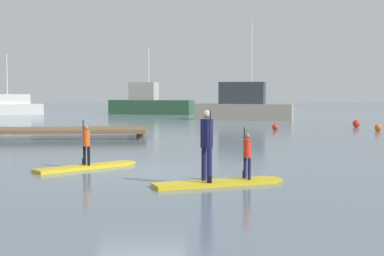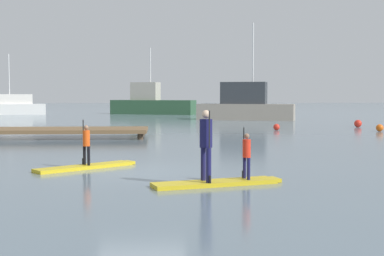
{
  "view_description": "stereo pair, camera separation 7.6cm",
  "coord_description": "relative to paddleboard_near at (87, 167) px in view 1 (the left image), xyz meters",
  "views": [
    {
      "loc": [
        0.51,
        -14.69,
        2.18
      ],
      "look_at": [
        1.5,
        1.57,
        1.14
      ],
      "focal_mm": 49.59,
      "sensor_mm": 36.0,
      "label": 1
    },
    {
      "loc": [
        0.59,
        -14.69,
        2.18
      ],
      "look_at": [
        1.5,
        1.57,
        1.14
      ],
      "focal_mm": 49.59,
      "sensor_mm": 36.0,
      "label": 2
    }
  ],
  "objects": [
    {
      "name": "floating_dock",
      "position": [
        -3.77,
        11.24,
        0.32
      ],
      "size": [
        10.48,
        3.13,
        0.47
      ],
      "color": "brown",
      "rests_on": "ground"
    },
    {
      "name": "mooring_buoy_near",
      "position": [
        15.15,
        18.64,
        0.2
      ],
      "size": [
        0.5,
        0.5,
        0.5
      ],
      "primitive_type": "sphere",
      "color": "red",
      "rests_on": "ground"
    },
    {
      "name": "ground_plane",
      "position": [
        1.64,
        -0.93,
        -0.05
      ],
      "size": [
        240.0,
        240.0,
        0.0
      ],
      "primitive_type": "plane",
      "color": "slate"
    },
    {
      "name": "mooring_buoy_far",
      "position": [
        9.17,
        16.13,
        0.14
      ],
      "size": [
        0.39,
        0.39,
        0.39
      ],
      "primitive_type": "sphere",
      "color": "red",
      "rests_on": "ground"
    },
    {
      "name": "mooring_buoy_mid",
      "position": [
        14.97,
        14.69,
        0.16
      ],
      "size": [
        0.43,
        0.43,
        0.43
      ],
      "primitive_type": "sphere",
      "color": "orange",
      "rests_on": "ground"
    },
    {
      "name": "paddleboard_far",
      "position": [
        3.55,
        -3.05,
        0.0
      ],
      "size": [
        3.25,
        1.5,
        0.1
      ],
      "color": "gold",
      "rests_on": "ground"
    },
    {
      "name": "fishing_boat_green_midground",
      "position": [
        -13.86,
        41.95,
        0.77
      ],
      "size": [
        7.49,
        3.68,
        6.46
      ],
      "color": "silver",
      "rests_on": "ground"
    },
    {
      "name": "paddler_child_solo",
      "position": [
        -0.01,
        0.01,
        0.71
      ],
      "size": [
        0.31,
        0.35,
        1.33
      ],
      "color": "black",
      "rests_on": "paddleboard_near"
    },
    {
      "name": "paddler_child_front",
      "position": [
        4.28,
        -2.83,
        0.68
      ],
      "size": [
        0.25,
        0.39,
        1.26
      ],
      "color": "#19194C",
      "rests_on": "paddleboard_far"
    },
    {
      "name": "paddleboard_near",
      "position": [
        0.0,
        0.0,
        0.0
      ],
      "size": [
        2.81,
        2.35,
        0.1
      ],
      "color": "gold",
      "rests_on": "ground"
    },
    {
      "name": "motor_boat_small_navy",
      "position": [
        1.04,
        42.54,
        1.12
      ],
      "size": [
        9.46,
        5.25,
        7.25
      ],
      "color": "#2D5638",
      "rests_on": "ground"
    },
    {
      "name": "fishing_boat_white_large",
      "position": [
        9.25,
        28.93,
        1.17
      ],
      "size": [
        8.38,
        4.52,
        8.16
      ],
      "color": "#9E9384",
      "rests_on": "ground"
    },
    {
      "name": "paddler_adult",
      "position": [
        3.26,
        -3.15,
        1.03
      ],
      "size": [
        0.37,
        0.52,
        1.71
      ],
      "color": "#19194C",
      "rests_on": "paddleboard_far"
    }
  ]
}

